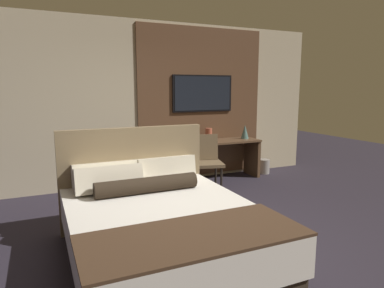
{
  "coord_description": "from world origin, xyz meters",
  "views": [
    {
      "loc": [
        -1.49,
        -3.16,
        1.66
      ],
      "look_at": [
        0.41,
        1.04,
        0.91
      ],
      "focal_mm": 32.0,
      "sensor_mm": 36.0,
      "label": 1
    }
  ],
  "objects_px": {
    "bed": "(160,227)",
    "vase_tall": "(209,134)",
    "desk_chair": "(205,157)",
    "desk": "(208,153)",
    "vase_short": "(245,132)",
    "waste_bin": "(264,166)",
    "tv": "(203,93)",
    "book": "(174,143)"
  },
  "relations": [
    {
      "from": "vase_short",
      "to": "waste_bin",
      "type": "distance_m",
      "value": 0.84
    },
    {
      "from": "bed",
      "to": "desk_chair",
      "type": "height_order",
      "value": "bed"
    },
    {
      "from": "book",
      "to": "vase_short",
      "type": "bearing_deg",
      "value": 0.89
    },
    {
      "from": "desk_chair",
      "to": "vase_tall",
      "type": "distance_m",
      "value": 0.83
    },
    {
      "from": "book",
      "to": "waste_bin",
      "type": "distance_m",
      "value": 1.98
    },
    {
      "from": "tv",
      "to": "vase_tall",
      "type": "bearing_deg",
      "value": -67.02
    },
    {
      "from": "bed",
      "to": "waste_bin",
      "type": "height_order",
      "value": "bed"
    },
    {
      "from": "desk_chair",
      "to": "waste_bin",
      "type": "bearing_deg",
      "value": 33.91
    },
    {
      "from": "tv",
      "to": "bed",
      "type": "bearing_deg",
      "value": -123.49
    },
    {
      "from": "tv",
      "to": "waste_bin",
      "type": "bearing_deg",
      "value": -11.85
    },
    {
      "from": "desk_chair",
      "to": "book",
      "type": "distance_m",
      "value": 0.67
    },
    {
      "from": "vase_tall",
      "to": "waste_bin",
      "type": "distance_m",
      "value": 1.36
    },
    {
      "from": "bed",
      "to": "vase_tall",
      "type": "bearing_deg",
      "value": 54.25
    },
    {
      "from": "bed",
      "to": "book",
      "type": "xyz_separation_m",
      "value": [
        1.11,
        2.44,
        0.4
      ]
    },
    {
      "from": "waste_bin",
      "to": "vase_short",
      "type": "bearing_deg",
      "value": 175.69
    },
    {
      "from": "desk",
      "to": "waste_bin",
      "type": "height_order",
      "value": "desk"
    },
    {
      "from": "desk_chair",
      "to": "waste_bin",
      "type": "height_order",
      "value": "desk_chair"
    },
    {
      "from": "tv",
      "to": "desk_chair",
      "type": "distance_m",
      "value": 1.34
    },
    {
      "from": "desk",
      "to": "waste_bin",
      "type": "xyz_separation_m",
      "value": [
        1.23,
        -0.04,
        -0.36
      ]
    },
    {
      "from": "desk",
      "to": "vase_short",
      "type": "xyz_separation_m",
      "value": [
        0.79,
        -0.01,
        0.35
      ]
    },
    {
      "from": "vase_short",
      "to": "book",
      "type": "xyz_separation_m",
      "value": [
        -1.45,
        -0.02,
        -0.12
      ]
    },
    {
      "from": "vase_tall",
      "to": "desk_chair",
      "type": "bearing_deg",
      "value": -121.03
    },
    {
      "from": "desk_chair",
      "to": "vase_tall",
      "type": "bearing_deg",
      "value": 73.6
    },
    {
      "from": "desk_chair",
      "to": "book",
      "type": "xyz_separation_m",
      "value": [
        -0.32,
        0.56,
        0.18
      ]
    },
    {
      "from": "desk",
      "to": "book",
      "type": "distance_m",
      "value": 0.71
    },
    {
      "from": "tv",
      "to": "vase_tall",
      "type": "xyz_separation_m",
      "value": [
        0.06,
        -0.14,
        -0.74
      ]
    },
    {
      "from": "bed",
      "to": "tv",
      "type": "xyz_separation_m",
      "value": [
        1.78,
        2.68,
        1.23
      ]
    },
    {
      "from": "desk_chair",
      "to": "vase_tall",
      "type": "xyz_separation_m",
      "value": [
        0.4,
        0.67,
        0.28
      ]
    },
    {
      "from": "waste_bin",
      "to": "vase_tall",
      "type": "bearing_deg",
      "value": 174.1
    },
    {
      "from": "book",
      "to": "tv",
      "type": "bearing_deg",
      "value": 20.37
    },
    {
      "from": "vase_short",
      "to": "book",
      "type": "bearing_deg",
      "value": -179.11
    },
    {
      "from": "tv",
      "to": "desk_chair",
      "type": "height_order",
      "value": "tv"
    },
    {
      "from": "bed",
      "to": "vase_tall",
      "type": "height_order",
      "value": "bed"
    },
    {
      "from": "book",
      "to": "waste_bin",
      "type": "bearing_deg",
      "value": -0.32
    },
    {
      "from": "desk_chair",
      "to": "bed",
      "type": "bearing_deg",
      "value": -112.69
    },
    {
      "from": "vase_tall",
      "to": "vase_short",
      "type": "bearing_deg",
      "value": -6.86
    },
    {
      "from": "desk",
      "to": "vase_tall",
      "type": "xyz_separation_m",
      "value": [
        0.06,
        0.08,
        0.33
      ]
    },
    {
      "from": "desk_chair",
      "to": "desk",
      "type": "bearing_deg",
      "value": 74.34
    },
    {
      "from": "bed",
      "to": "vase_tall",
      "type": "distance_m",
      "value": 3.18
    },
    {
      "from": "bed",
      "to": "desk_chair",
      "type": "distance_m",
      "value": 2.37
    },
    {
      "from": "book",
      "to": "waste_bin",
      "type": "relative_size",
      "value": 0.93
    },
    {
      "from": "tv",
      "to": "waste_bin",
      "type": "distance_m",
      "value": 1.9
    }
  ]
}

